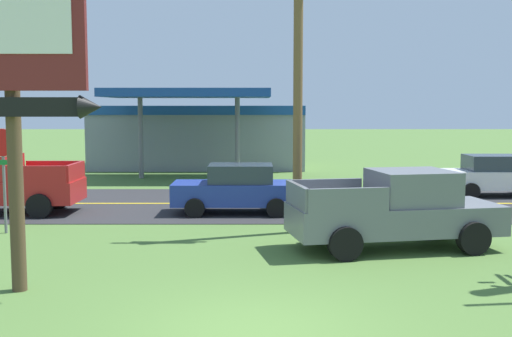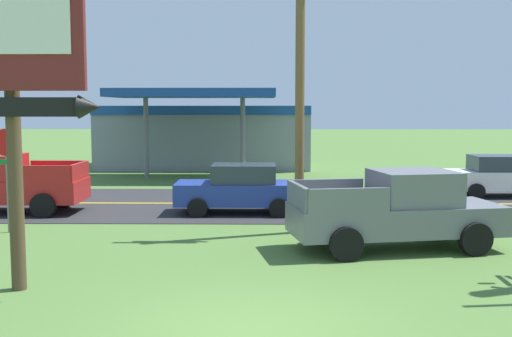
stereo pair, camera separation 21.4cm
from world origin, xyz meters
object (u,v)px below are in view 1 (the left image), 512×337
Objects in this scene: gas_station at (201,134)px; car_white_mid_lane at (498,176)px; utility_pole at (300,70)px; motel_sign at (15,72)px; stop_sign at (5,161)px; pickup_grey_parked_on_lawn at (399,210)px; pickup_red_on_road at (1,185)px; car_blue_near_lane at (239,189)px.

car_white_mid_lane is at bearing -43.05° from gas_station.
motel_sign is at bearing -134.49° from utility_pole.
pickup_grey_parked_on_lawn is at bearing -10.09° from stop_sign.
utility_pole is 10.83m from pickup_red_on_road.
motel_sign is 10.27m from car_blue_near_lane.
car_blue_near_lane is (7.94, 0.00, -0.13)m from pickup_red_on_road.
pickup_grey_parked_on_lawn is (2.36, -2.02, -3.59)m from utility_pole.
motel_sign is at bearing -154.96° from pickup_grey_parked_on_lawn.
gas_station reaches higher than stop_sign.
car_blue_near_lane is at bearing 119.55° from utility_pole.
car_blue_near_lane is 10.89m from car_white_mid_lane.
pickup_red_on_road is at bearing -180.00° from car_blue_near_lane.
gas_station is 17.59m from car_white_mid_lane.
gas_station is 2.31× the size of pickup_red_on_road.
car_blue_near_lane is at bearing 27.06° from stop_sign.
car_blue_near_lane is at bearing -80.41° from gas_station.
stop_sign reaches higher than car_blue_near_lane.
utility_pole is 4.75m from pickup_grey_parked_on_lawn.
car_blue_near_lane is (3.88, 8.91, -3.34)m from motel_sign.
stop_sign is 0.70× the size of car_white_mid_lane.
pickup_red_on_road is 18.51m from car_white_mid_lane.
stop_sign is at bearing -65.11° from pickup_red_on_road.
motel_sign reaches higher than car_white_mid_lane.
car_blue_near_lane is (-1.78, 3.14, -3.72)m from utility_pole.
pickup_grey_parked_on_lawn is 10.94m from car_white_mid_lane.
car_white_mid_lane is (10.13, 4.00, 0.00)m from car_blue_near_lane.
pickup_red_on_road is (-4.06, 8.91, -3.21)m from motel_sign.
gas_station is 2.86× the size of car_white_mid_lane.
pickup_red_on_road is (-1.52, 3.28, -1.06)m from stop_sign.
utility_pole is (8.20, 0.14, 2.53)m from stop_sign.
motel_sign reaches higher than pickup_red_on_road.
pickup_grey_parked_on_lawn is (8.02, 3.75, -3.21)m from motel_sign.
stop_sign is 18.12m from car_white_mid_lane.
motel_sign is at bearing -137.35° from car_white_mid_lane.
stop_sign is 0.57× the size of pickup_red_on_road.
gas_station reaches higher than pickup_grey_parked_on_lawn.
car_blue_near_lane is (2.70, -15.99, -1.11)m from gas_station.
pickup_grey_parked_on_lawn is at bearing -51.26° from car_blue_near_lane.
pickup_red_on_road is 1.24× the size of car_blue_near_lane.
utility_pole is at bearing 139.44° from pickup_grey_parked_on_lawn.
motel_sign is 1.17× the size of pickup_red_on_road.
car_white_mid_lane is at bearing 42.65° from motel_sign.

